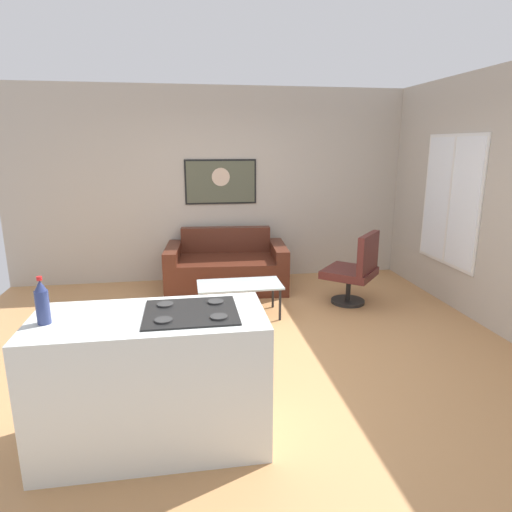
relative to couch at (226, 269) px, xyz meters
name	(u,v)px	position (x,y,z in m)	size (l,w,h in m)	color
ground	(257,345)	(0.13, -1.88, -0.30)	(6.40, 6.40, 0.04)	tan
back_wall	(230,186)	(0.13, 0.54, 1.12)	(6.40, 0.05, 2.80)	#B5AB9D
right_wall	(486,199)	(2.75, -1.58, 1.12)	(0.05, 6.40, 2.80)	#B2A89A
couch	(226,269)	(0.00, 0.00, 0.00)	(1.73, 1.07, 0.81)	#4D2216
coffee_table	(240,287)	(0.05, -1.09, 0.08)	(0.99, 0.51, 0.40)	silver
armchair	(355,269)	(1.55, -0.92, 0.18)	(0.84, 0.84, 0.93)	black
kitchen_counter	(153,380)	(-0.80, -3.29, 0.18)	(1.50, 0.70, 0.95)	silver
soda_bottle	(42,303)	(-1.42, -3.33, 0.77)	(0.08, 0.08, 0.30)	navy
wall_painting	(221,182)	(-0.02, 0.50, 1.18)	(1.04, 0.03, 0.65)	black
window	(450,201)	(2.71, -0.98, 1.03)	(0.03, 1.20, 1.62)	silver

